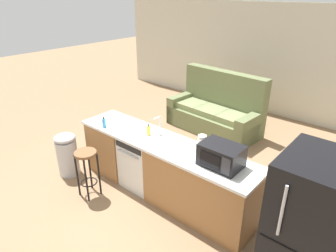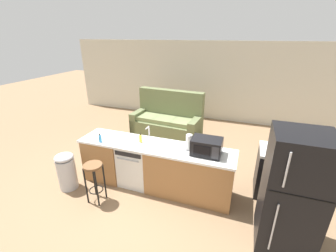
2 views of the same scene
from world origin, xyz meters
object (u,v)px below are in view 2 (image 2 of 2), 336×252
(microwave, at_px, (207,147))
(soap_bottle, at_px, (140,139))
(bar_stool, at_px, (94,175))
(trash_bin, at_px, (66,171))
(stove_range, at_px, (279,173))
(dishwasher, at_px, (136,164))
(refrigerator, at_px, (292,192))
(couch, at_px, (168,120))
(paper_towel_roll, at_px, (189,142))
(dish_soap_bottle, at_px, (100,139))
(kettle, at_px, (297,152))

(microwave, xyz_separation_m, soap_bottle, (-1.25, 0.03, -0.07))
(bar_stool, xyz_separation_m, trash_bin, (-0.74, 0.12, -0.16))
(stove_range, distance_m, trash_bin, 3.94)
(dishwasher, xyz_separation_m, trash_bin, (-1.17, -0.61, -0.04))
(stove_range, distance_m, soap_bottle, 2.60)
(soap_bottle, bearing_deg, dishwasher, -164.97)
(dishwasher, relative_size, refrigerator, 0.49)
(dishwasher, xyz_separation_m, couch, (-0.25, 2.53, -0.03))
(dishwasher, distance_m, couch, 2.54)
(soap_bottle, bearing_deg, paper_towel_roll, 1.51)
(paper_towel_roll, xyz_separation_m, bar_stool, (-1.46, -0.78, -0.50))
(microwave, distance_m, paper_towel_roll, 0.32)
(dishwasher, relative_size, paper_towel_roll, 2.98)
(microwave, relative_size, paper_towel_roll, 1.77)
(microwave, bearing_deg, paper_towel_roll, 170.32)
(paper_towel_roll, distance_m, dish_soap_bottle, 1.66)
(refrigerator, relative_size, paper_towel_roll, 6.04)
(refrigerator, bearing_deg, dish_soap_bottle, 174.24)
(refrigerator, bearing_deg, microwave, 156.27)
(dishwasher, relative_size, microwave, 1.68)
(kettle, relative_size, trash_bin, 0.28)
(refrigerator, xyz_separation_m, soap_bottle, (-2.49, 0.58, 0.12))
(soap_bottle, bearing_deg, refrigerator, -13.06)
(refrigerator, relative_size, couch, 0.83)
(trash_bin, bearing_deg, soap_bottle, 26.67)
(kettle, bearing_deg, paper_towel_roll, -167.98)
(soap_bottle, distance_m, bar_stool, 1.03)
(kettle, relative_size, bar_stool, 0.28)
(microwave, distance_m, soap_bottle, 1.25)
(paper_towel_roll, bearing_deg, stove_range, 17.54)
(microwave, bearing_deg, soap_bottle, 178.61)
(microwave, height_order, kettle, microwave)
(microwave, xyz_separation_m, trash_bin, (-2.52, -0.61, -0.66))
(bar_stool, height_order, trash_bin, same)
(soap_bottle, distance_m, couch, 2.59)
(dish_soap_bottle, bearing_deg, refrigerator, -5.76)
(dishwasher, height_order, couch, couch)
(dish_soap_bottle, distance_m, bar_stool, 0.69)
(stove_range, xyz_separation_m, dish_soap_bottle, (-3.20, -0.77, 0.52))
(soap_bottle, height_order, trash_bin, soap_bottle)
(soap_bottle, bearing_deg, couch, 98.12)
(dish_soap_bottle, height_order, trash_bin, dish_soap_bottle)
(soap_bottle, relative_size, dish_soap_bottle, 1.00)
(refrigerator, distance_m, couch, 4.22)
(dish_soap_bottle, relative_size, kettle, 0.86)
(bar_stool, bearing_deg, soap_bottle, 54.77)
(microwave, bearing_deg, bar_stool, -157.76)
(dishwasher, distance_m, trash_bin, 1.32)
(couch, bearing_deg, paper_towel_roll, -62.59)
(paper_towel_roll, bearing_deg, microwave, -9.68)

